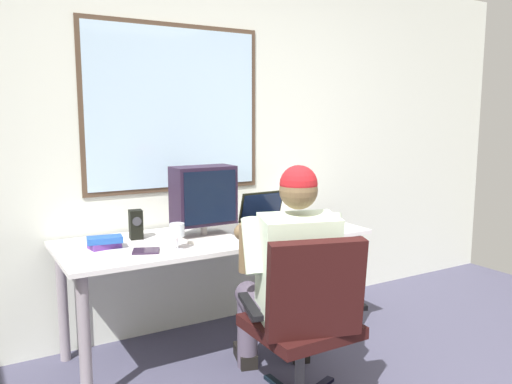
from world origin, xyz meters
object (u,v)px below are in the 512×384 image
(wine_glass, at_px, (177,231))
(desk, at_px, (216,250))
(person_seated, at_px, (290,275))
(laptop, at_px, (268,217))
(desk_speaker, at_px, (136,224))
(office_chair, at_px, (307,315))
(cd_case, at_px, (146,251))
(crt_monitor, at_px, (204,197))
(book_stack, at_px, (105,242))

(wine_glass, bearing_deg, desk, 30.63)
(person_seated, bearing_deg, laptop, 66.44)
(desk_speaker, bearing_deg, office_chair, -64.77)
(desk_speaker, xyz_separation_m, cd_case, (-0.05, -0.32, -0.08))
(office_chair, bearing_deg, desk, 92.73)
(office_chair, distance_m, crt_monitor, 1.01)
(wine_glass, xyz_separation_m, desk_speaker, (-0.12, 0.36, -0.01))
(cd_case, bearing_deg, book_stack, 132.32)
(crt_monitor, xyz_separation_m, cd_case, (-0.41, -0.15, -0.24))
(office_chair, distance_m, book_stack, 1.20)
(desk, relative_size, person_seated, 1.54)
(wine_glass, distance_m, book_stack, 0.42)
(laptop, height_order, cd_case, laptop)
(desk_speaker, relative_size, cd_case, 0.98)
(person_seated, height_order, wine_glass, person_seated)
(laptop, bearing_deg, cd_case, -164.71)
(desk, relative_size, cd_case, 10.59)
(person_seated, xyz_separation_m, cd_case, (-0.61, 0.50, 0.10))
(wine_glass, xyz_separation_m, book_stack, (-0.34, 0.23, -0.07))
(office_chair, xyz_separation_m, wine_glass, (-0.38, 0.70, 0.32))
(person_seated, distance_m, cd_case, 0.79)
(crt_monitor, relative_size, cd_case, 2.44)
(laptop, bearing_deg, person_seated, -113.56)
(desk_speaker, height_order, cd_case, desk_speaker)
(crt_monitor, height_order, book_stack, crt_monitor)
(crt_monitor, relative_size, laptop, 1.27)
(crt_monitor, bearing_deg, cd_case, -160.24)
(wine_glass, relative_size, desk_speaker, 0.84)
(laptop, distance_m, book_stack, 1.11)
(person_seated, height_order, laptop, person_seated)
(desk, distance_m, cd_case, 0.54)
(desk, xyz_separation_m, wine_glass, (-0.34, -0.20, 0.20))
(crt_monitor, distance_m, book_stack, 0.63)
(office_chair, xyz_separation_m, person_seated, (0.06, 0.24, 0.12))
(desk, distance_m, desk_speaker, 0.52)
(office_chair, height_order, wine_glass, office_chair)
(desk, bearing_deg, desk_speaker, 160.67)
(desk, xyz_separation_m, desk_speaker, (-0.46, 0.16, 0.18))
(desk, height_order, crt_monitor, crt_monitor)
(office_chair, height_order, cd_case, office_chair)
(person_seated, relative_size, cd_case, 6.86)
(person_seated, distance_m, wine_glass, 0.67)
(desk, bearing_deg, book_stack, 177.44)
(desk_speaker, bearing_deg, wine_glass, -71.41)
(wine_glass, bearing_deg, person_seated, -46.42)
(crt_monitor, xyz_separation_m, wine_glass, (-0.25, -0.19, -0.14))
(person_seated, bearing_deg, cd_case, 140.50)
(cd_case, bearing_deg, desk_speaker, 81.80)
(desk, distance_m, laptop, 0.47)
(desk_speaker, relative_size, book_stack, 0.87)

